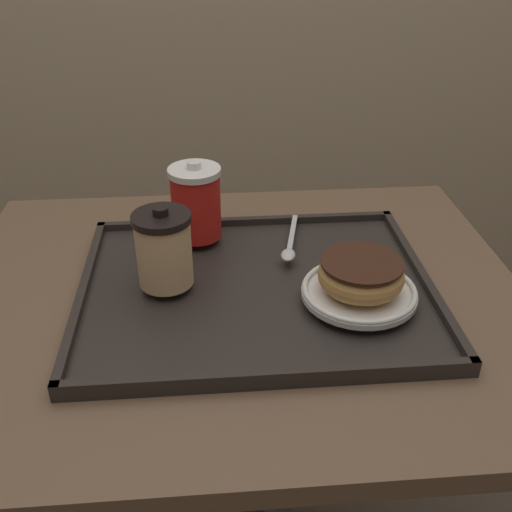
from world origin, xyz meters
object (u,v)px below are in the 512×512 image
at_px(coffee_cup_rear, 196,202).
at_px(spoon, 289,248).
at_px(coffee_cup_front, 164,247).
at_px(donut_chocolate_glazed, 361,274).

relative_size(coffee_cup_rear, spoon, 0.82).
height_order(coffee_cup_front, coffee_cup_rear, coffee_cup_rear).
bearing_deg(spoon, coffee_cup_rear, -100.99).
xyz_separation_m(coffee_cup_front, coffee_cup_rear, (0.04, 0.13, 0.00)).
xyz_separation_m(coffee_cup_front, donut_chocolate_glazed, (0.27, -0.06, -0.02)).
relative_size(coffee_cup_front, spoon, 0.76).
distance_m(donut_chocolate_glazed, spoon, 0.16).
distance_m(coffee_cup_rear, spoon, 0.16).
height_order(coffee_cup_front, spoon, coffee_cup_front).
bearing_deg(donut_chocolate_glazed, coffee_cup_rear, 139.03).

